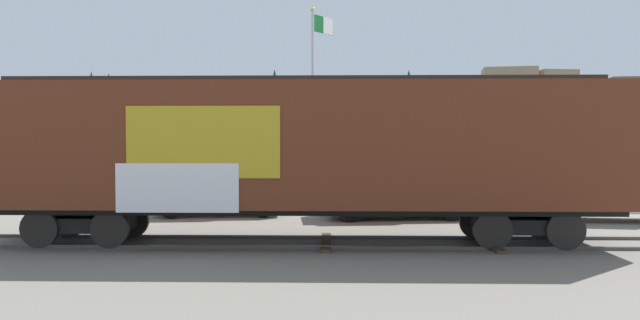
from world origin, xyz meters
TOP-DOWN VIEW (x-y plane):
  - ground_plane at (0.00, 0.00)m, footprint 260.00×260.00m
  - track at (1.00, 0.01)m, footprint 59.94×6.19m
  - freight_car at (0.93, -0.00)m, footprint 15.80×4.24m
  - flagpole at (0.29, 9.32)m, footprint 0.82×1.15m
  - hillside at (0.05, 69.39)m, footprint 126.67×41.04m
  - parked_car_silver at (-2.66, 5.20)m, footprint 4.72×2.63m
  - parked_car_black at (3.37, 5.06)m, footprint 5.06×2.71m
  - parked_car_white at (10.41, 5.06)m, footprint 4.85×2.10m

SIDE VIEW (x-z plane):
  - ground_plane at x=0.00m, z-range 0.00..0.00m
  - track at x=1.00m, z-range 0.00..0.08m
  - parked_car_white at x=10.41m, z-range 0.00..1.64m
  - parked_car_black at x=3.37m, z-range 0.01..1.67m
  - parked_car_silver at x=-2.66m, z-range 0.01..1.76m
  - freight_car at x=0.93m, z-range 0.30..4.46m
  - hillside at x=0.05m, z-range -1.93..10.06m
  - flagpole at x=0.29m, z-range 0.97..9.00m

